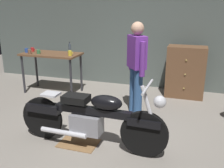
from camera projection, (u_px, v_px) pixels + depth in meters
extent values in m
plane|color=gray|center=(99.00, 138.00, 3.94)|extent=(12.00, 12.00, 0.00)
cube|color=#56605B|center=(140.00, 21.00, 6.01)|extent=(8.00, 0.12, 3.10)
cube|color=brown|center=(51.00, 54.00, 5.70)|extent=(1.30, 0.64, 0.04)
cylinder|color=#2D2D33|center=(23.00, 75.00, 5.78)|extent=(0.05, 0.05, 0.86)
cylinder|color=#2D2D33|center=(71.00, 79.00, 5.43)|extent=(0.05, 0.05, 0.86)
cylinder|color=#2D2D33|center=(37.00, 69.00, 6.25)|extent=(0.05, 0.05, 0.86)
cylinder|color=#2D2D33|center=(81.00, 73.00, 5.90)|extent=(0.05, 0.05, 0.86)
cylinder|color=black|center=(144.00, 134.00, 3.39)|extent=(0.64, 0.08, 0.64)
cylinder|color=black|center=(42.00, 118.00, 3.87)|extent=(0.64, 0.08, 0.64)
cube|color=black|center=(145.00, 122.00, 3.33)|extent=(0.44, 0.15, 0.10)
cube|color=black|center=(44.00, 107.00, 3.80)|extent=(0.52, 0.19, 0.12)
cube|color=gray|center=(87.00, 124.00, 3.64)|extent=(0.44, 0.25, 0.28)
cube|color=black|center=(93.00, 111.00, 3.54)|extent=(1.10, 0.12, 0.10)
ellipsoid|color=black|center=(106.00, 103.00, 3.44)|extent=(0.44, 0.23, 0.20)
cube|color=black|center=(76.00, 99.00, 3.58)|extent=(0.36, 0.25, 0.10)
cube|color=silver|center=(51.00, 94.00, 3.69)|extent=(0.24, 0.20, 0.03)
cylinder|color=silver|center=(150.00, 112.00, 3.27)|extent=(0.26, 0.06, 0.68)
cylinder|color=silver|center=(148.00, 87.00, 3.18)|extent=(0.04, 0.60, 0.03)
sphere|color=silver|center=(160.00, 102.00, 3.19)|extent=(0.16, 0.16, 0.16)
cylinder|color=silver|center=(63.00, 133.00, 3.64)|extent=(0.70, 0.08, 0.07)
cylinder|color=#355C93|center=(138.00, 93.00, 4.55)|extent=(0.15, 0.15, 0.88)
cylinder|color=#355C93|center=(134.00, 90.00, 4.74)|extent=(0.15, 0.15, 0.88)
cube|color=#72339E|center=(137.00, 52.00, 4.43)|extent=(0.40, 0.44, 0.56)
cylinder|color=#72339E|center=(143.00, 59.00, 4.23)|extent=(0.09, 0.09, 0.58)
cylinder|color=#72339E|center=(132.00, 54.00, 4.67)|extent=(0.09, 0.09, 0.58)
sphere|color=tan|center=(138.00, 28.00, 4.31)|extent=(0.22, 0.22, 0.22)
cube|color=brown|center=(186.00, 72.00, 5.53)|extent=(0.80, 0.44, 1.10)
sphere|color=tan|center=(186.00, 60.00, 5.23)|extent=(0.04, 0.04, 0.04)
sphere|color=tan|center=(185.00, 75.00, 5.32)|extent=(0.04, 0.04, 0.04)
sphere|color=tan|center=(184.00, 88.00, 5.41)|extent=(0.04, 0.04, 0.04)
cube|color=olive|center=(79.00, 143.00, 3.78)|extent=(0.56, 0.40, 0.01)
cylinder|color=brown|center=(30.00, 52.00, 5.57)|extent=(0.07, 0.07, 0.10)
torus|color=brown|center=(31.00, 52.00, 5.56)|extent=(0.06, 0.01, 0.06)
cylinder|color=#2D51AD|center=(26.00, 50.00, 5.76)|extent=(0.07, 0.07, 0.10)
torus|color=#2D51AD|center=(28.00, 50.00, 5.75)|extent=(0.05, 0.01, 0.05)
cylinder|color=#3D7F4C|center=(38.00, 52.00, 5.63)|extent=(0.07, 0.07, 0.09)
torus|color=#3D7F4C|center=(40.00, 52.00, 5.61)|extent=(0.05, 0.01, 0.05)
cylinder|color=yellow|center=(70.00, 53.00, 5.41)|extent=(0.08, 0.08, 0.11)
torus|color=yellow|center=(72.00, 53.00, 5.40)|extent=(0.06, 0.01, 0.06)
cylinder|color=red|center=(32.00, 50.00, 5.87)|extent=(0.08, 0.08, 0.09)
torus|color=red|center=(34.00, 49.00, 5.86)|extent=(0.05, 0.01, 0.05)
cylinder|color=#3F4C59|center=(70.00, 49.00, 5.74)|extent=(0.06, 0.06, 0.18)
cylinder|color=#3F4C59|center=(70.00, 43.00, 5.70)|extent=(0.03, 0.03, 0.05)
cylinder|color=black|center=(69.00, 42.00, 5.69)|extent=(0.03, 0.03, 0.01)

